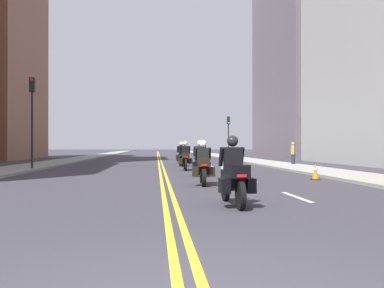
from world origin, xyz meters
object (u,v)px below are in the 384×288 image
object	(u,v)px
motorcycle_5	(181,155)
traffic_light_near	(32,107)
pedestrian_2	(293,154)
motorcycle_3	(185,158)
traffic_cone_0	(315,172)
motorcycle_0	(234,177)
motorcycle_4	(182,156)
motorcycle_2	(200,161)
traffic_light_far	(228,130)
motorcycle_1	(203,167)

from	to	relation	value
motorcycle_5	traffic_light_near	bearing A→B (deg)	-130.54
traffic_light_near	pedestrian_2	distance (m)	17.11
motorcycle_3	traffic_cone_0	distance (m)	8.86
motorcycle_0	pedestrian_2	distance (m)	21.63
traffic_light_near	motorcycle_4	bearing A→B (deg)	28.92
motorcycle_4	motorcycle_5	xyz separation A→B (m)	(0.20, 4.67, 0.02)
motorcycle_2	motorcycle_5	bearing A→B (deg)	87.13
motorcycle_4	pedestrian_2	distance (m)	7.66
motorcycle_4	traffic_light_far	world-z (taller)	traffic_light_far
motorcycle_5	traffic_cone_0	distance (m)	17.83
traffic_light_near	traffic_light_far	size ratio (longest dim) A/B	1.16
motorcycle_2	motorcycle_5	size ratio (longest dim) A/B	0.99
traffic_light_near	pedestrian_2	size ratio (longest dim) A/B	3.15
motorcycle_3	pedestrian_2	size ratio (longest dim) A/B	1.31
traffic_light_near	traffic_cone_0	bearing A→B (deg)	-30.74
motorcycle_0	motorcycle_5	xyz separation A→B (m)	(0.16, 24.87, 0.02)
motorcycle_5	pedestrian_2	world-z (taller)	motorcycle_5
motorcycle_2	motorcycle_4	world-z (taller)	motorcycle_4
motorcycle_2	traffic_light_near	size ratio (longest dim) A/B	0.41
motorcycle_2	traffic_cone_0	xyz separation A→B (m)	(4.40, -2.50, -0.34)
motorcycle_4	pedestrian_2	bearing A→B (deg)	-2.46
traffic_light_near	traffic_light_far	distance (m)	25.34
motorcycle_0	motorcycle_4	distance (m)	20.21
motorcycle_5	pedestrian_2	bearing A→B (deg)	-29.38
traffic_cone_0	pedestrian_2	bearing A→B (deg)	76.69
motorcycle_2	motorcycle_3	xyz separation A→B (m)	(-0.36, 4.97, 0.02)
traffic_cone_0	pedestrian_2	xyz separation A→B (m)	(2.99, 12.63, 0.51)
motorcycle_0	motorcycle_2	distance (m)	10.12
motorcycle_0	motorcycle_4	world-z (taller)	motorcycle_4
motorcycle_0	motorcycle_5	bearing A→B (deg)	87.03
motorcycle_2	motorcycle_0	bearing A→B (deg)	-94.51
motorcycle_3	motorcycle_4	bearing A→B (deg)	89.91
motorcycle_5	traffic_light_far	distance (m)	13.00
motorcycle_2	motorcycle_1	bearing A→B (deg)	-97.61
motorcycle_0	traffic_light_far	xyz separation A→B (m)	(5.75, 36.37, 2.40)
motorcycle_0	motorcycle_2	size ratio (longest dim) A/B	1.05
motorcycle_1	pedestrian_2	size ratio (longest dim) A/B	1.27
motorcycle_3	motorcycle_5	size ratio (longest dim) A/B	1.00
traffic_light_near	motorcycle_0	bearing A→B (deg)	-61.00
traffic_cone_0	traffic_light_near	size ratio (longest dim) A/B	0.13
pedestrian_2	motorcycle_0	bearing A→B (deg)	6.53
motorcycle_3	pedestrian_2	bearing A→B (deg)	34.55
motorcycle_3	traffic_cone_0	bearing A→B (deg)	-56.59
motorcycle_3	traffic_light_far	xyz separation A→B (m)	(5.87, 21.28, 2.38)
traffic_light_far	pedestrian_2	size ratio (longest dim) A/B	2.71
motorcycle_4	motorcycle_5	size ratio (longest dim) A/B	1.03
motorcycle_4	traffic_light_far	xyz separation A→B (m)	(5.79, 16.16, 2.41)
motorcycle_1	motorcycle_2	distance (m)	4.66
motorcycle_2	traffic_cone_0	bearing A→B (deg)	-32.70
traffic_light_near	pedestrian_2	bearing A→B (deg)	16.38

